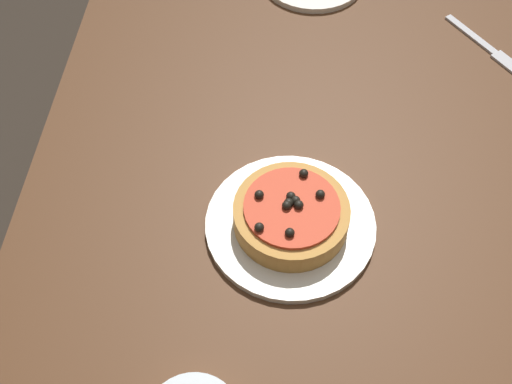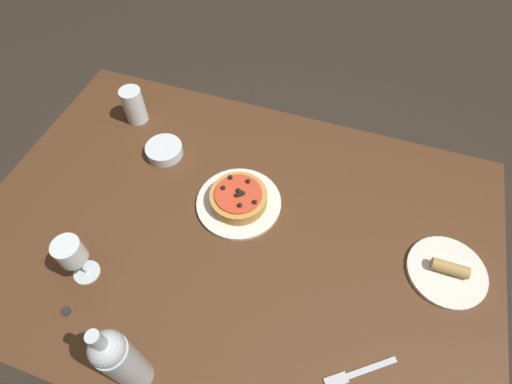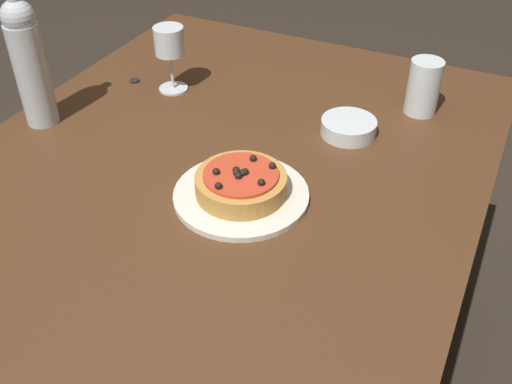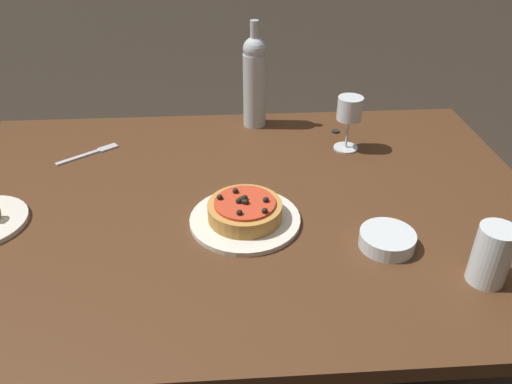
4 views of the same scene
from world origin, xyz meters
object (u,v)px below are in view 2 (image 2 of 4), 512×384
object	(u,v)px
pizza	(239,198)
side_bowl	(164,150)
wine_glass	(71,253)
wine_bottle	(121,361)
side_plate	(447,271)
dinner_plate	(239,203)
dining_table	(234,242)
fork	(356,373)
water_cup	(134,105)
bottle_cap	(66,311)

from	to	relation	value
pizza	side_bowl	distance (m)	0.33
wine_glass	wine_bottle	size ratio (longest dim) A/B	0.49
side_plate	dinner_plate	bearing A→B (deg)	177.26
dining_table	fork	bearing A→B (deg)	-33.18
pizza	fork	bearing A→B (deg)	-40.27
wine_glass	side_bowl	world-z (taller)	wine_glass
wine_bottle	side_plate	xyz separation A→B (m)	(0.68, 0.51, -0.14)
wine_glass	dining_table	bearing A→B (deg)	37.77
dinner_plate	side_bowl	size ratio (longest dim) A/B	2.13
dinner_plate	fork	bearing A→B (deg)	-40.26
side_bowl	side_plate	distance (m)	0.94
dinner_plate	side_bowl	world-z (taller)	side_bowl
side_bowl	water_cup	bearing A→B (deg)	144.48
wine_bottle	water_cup	bearing A→B (deg)	118.51
dining_table	pizza	distance (m)	0.14
side_bowl	bottle_cap	distance (m)	0.57
dining_table	bottle_cap	bearing A→B (deg)	-131.27
dining_table	wine_glass	size ratio (longest dim) A/B	9.44
pizza	water_cup	distance (m)	0.53
dining_table	bottle_cap	distance (m)	0.50
pizza	side_bowl	bearing A→B (deg)	160.13
dining_table	side_bowl	distance (m)	0.39
wine_glass	side_plate	size ratio (longest dim) A/B	0.75
pizza	side_plate	world-z (taller)	pizza
pizza	wine_glass	xyz separation A→B (m)	(-0.32, -0.35, 0.08)
bottle_cap	dining_table	bearing A→B (deg)	48.73
wine_glass	side_plate	world-z (taller)	wine_glass
wine_bottle	side_bowl	size ratio (longest dim) A/B	2.71
wine_glass	bottle_cap	distance (m)	0.16
bottle_cap	side_bowl	bearing A→B (deg)	89.75
side_plate	wine_bottle	bearing A→B (deg)	-143.17
dining_table	bottle_cap	world-z (taller)	bottle_cap
side_plate	wine_glass	bearing A→B (deg)	-161.16
wine_glass	bottle_cap	xyz separation A→B (m)	(0.01, -0.11, -0.12)
wine_glass	water_cup	distance (m)	0.60
wine_glass	fork	distance (m)	0.76
wine_bottle	bottle_cap	xyz separation A→B (m)	(-0.25, 0.08, -0.15)
dinner_plate	side_plate	distance (m)	0.62
water_cup	fork	xyz separation A→B (m)	(0.90, -0.60, -0.06)
dining_table	dinner_plate	world-z (taller)	dinner_plate
dining_table	side_bowl	size ratio (longest dim) A/B	12.49
side_plate	bottle_cap	xyz separation A→B (m)	(-0.93, -0.43, -0.01)
wine_glass	fork	xyz separation A→B (m)	(0.75, -0.02, -0.12)
dining_table	wine_bottle	world-z (taller)	wine_bottle
dinner_plate	side_plate	xyz separation A→B (m)	(0.62, -0.03, 0.00)
dinner_plate	bottle_cap	world-z (taller)	dinner_plate
wine_bottle	side_bowl	bearing A→B (deg)	111.07
water_cup	dining_table	bearing A→B (deg)	-33.51
dining_table	side_plate	distance (m)	0.61
side_bowl	side_plate	world-z (taller)	side_plate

